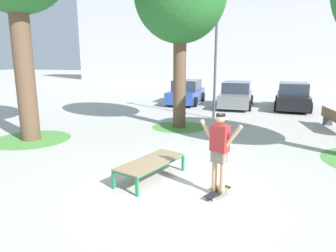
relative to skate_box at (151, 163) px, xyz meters
name	(u,v)px	position (x,y,z in m)	size (l,w,h in m)	color
ground_plane	(177,188)	(0.74, -0.34, -0.41)	(120.00, 120.00, 0.00)	#B7B5AD
building_facade	(237,33)	(-0.33, 32.41, 5.48)	(40.84, 4.00, 11.79)	silver
skate_box	(151,163)	(0.00, 0.00, 0.00)	(1.32, 2.04, 0.46)	#237A4C
skateboard	(218,192)	(1.68, -0.46, -0.34)	(0.52, 0.81, 0.09)	black
skater	(220,147)	(1.68, -0.46, 0.66)	(0.94, 0.49, 1.69)	tan
grass_patch_near_left	(31,139)	(-5.39, 2.27, -0.41)	(2.76, 2.76, 0.01)	#519342
grass_patch_mid_back	(179,127)	(-0.73, 5.74, -0.41)	(2.33, 2.33, 0.01)	#519342
car_blue	(186,93)	(-2.00, 12.67, 0.28)	(1.94, 4.21, 1.50)	#28479E
car_grey	(236,95)	(1.20, 12.04, 0.28)	(1.98, 4.23, 1.50)	slate
car_black	(293,97)	(4.41, 12.24, 0.28)	(2.16, 4.32, 1.50)	black
park_bench	(336,120)	(5.51, 6.89, 0.03)	(0.78, 2.44, 0.83)	brown
light_post	(216,37)	(0.42, 8.08, 3.41)	(0.36, 0.36, 5.83)	#4C4C51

